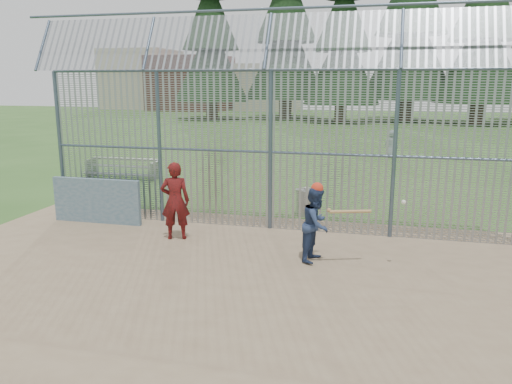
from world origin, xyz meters
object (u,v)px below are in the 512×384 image
(dugout_wall, at_px, (97,201))
(batter, at_px, (316,224))
(trash_can, at_px, (305,202))
(bleacher, at_px, (123,168))
(onlooker, at_px, (175,201))

(dugout_wall, height_order, batter, batter)
(trash_can, xyz_separation_m, bleacher, (-7.80, 3.88, 0.03))
(bleacher, bearing_deg, batter, -41.41)
(bleacher, bearing_deg, onlooker, -53.33)
(onlooker, relative_size, trash_can, 2.28)
(onlooker, xyz_separation_m, trash_can, (2.69, 2.99, -0.58))
(batter, distance_m, onlooker, 3.52)
(batter, relative_size, onlooker, 0.84)
(onlooker, bearing_deg, trash_can, -149.02)
(batter, height_order, bleacher, batter)
(onlooker, height_order, trash_can, onlooker)
(batter, height_order, trash_can, batter)
(dugout_wall, bearing_deg, onlooker, -17.02)
(dugout_wall, distance_m, batter, 6.22)
(dugout_wall, distance_m, trash_can, 5.72)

